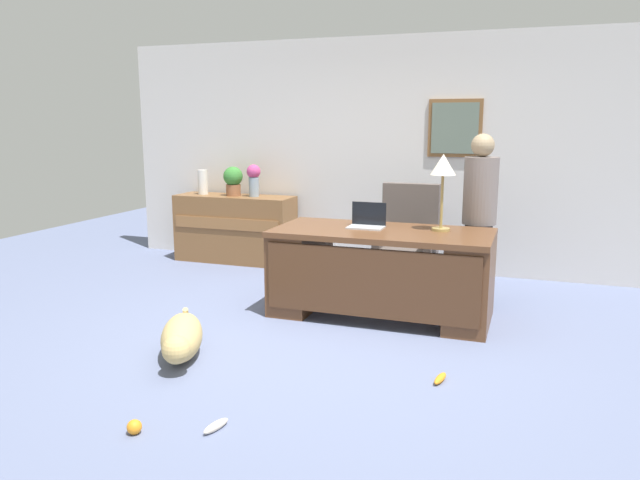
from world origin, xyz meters
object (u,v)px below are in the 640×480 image
(armchair, at_px, (407,243))
(dog_toy_ball, at_px, (134,427))
(credenza, at_px, (235,229))
(vase_empty, at_px, (203,182))
(desk_lamp, at_px, (443,170))
(dog_toy_plush, at_px, (440,378))
(dog_lying, at_px, (181,338))
(potted_plant, at_px, (233,180))
(dog_toy_bone, at_px, (216,426))
(desk, at_px, (381,270))
(laptop, at_px, (367,221))
(person_standing, at_px, (479,218))
(vase_with_flowers, at_px, (254,178))

(armchair, bearing_deg, dog_toy_ball, -102.98)
(dog_toy_ball, bearing_deg, credenza, 109.80)
(vase_empty, xyz_separation_m, dog_toy_ball, (1.90, -4.07, -0.94))
(desk_lamp, relative_size, dog_toy_plush, 3.53)
(dog_lying, bearing_deg, potted_plant, 110.37)
(dog_toy_bone, bearing_deg, credenza, 115.84)
(vase_empty, bearing_deg, armchair, -10.82)
(credenza, bearing_deg, vase_empty, 179.83)
(dog_toy_ball, distance_m, dog_toy_plush, 1.99)
(desk, relative_size, armchair, 1.76)
(desk_lamp, xyz_separation_m, potted_plant, (-2.76, 1.36, -0.29))
(dog_toy_ball, relative_size, dog_toy_plush, 0.44)
(laptop, bearing_deg, dog_toy_bone, -94.94)
(dog_lying, height_order, laptop, laptop)
(armchair, height_order, laptop, armchair)
(person_standing, xyz_separation_m, vase_empty, (-3.47, 0.83, 0.15))
(desk, relative_size, dog_toy_plush, 10.12)
(person_standing, bearing_deg, dog_lying, -131.55)
(dog_lying, distance_m, vase_empty, 3.48)
(dog_toy_ball, bearing_deg, desk, 72.75)
(armchair, height_order, desk_lamp, desk_lamp)
(dog_lying, xyz_separation_m, laptop, (0.99, 1.59, 0.69))
(credenza, relative_size, armchair, 1.37)
(potted_plant, relative_size, dog_toy_bone, 1.85)
(dog_toy_ball, bearing_deg, desk_lamp, 64.67)
(dog_toy_bone, relative_size, dog_toy_plush, 1.02)
(dog_lying, bearing_deg, armchair, 64.60)
(armchair, xyz_separation_m, dog_lying, (-1.18, -2.48, -0.33))
(vase_empty, bearing_deg, vase_with_flowers, 0.00)
(desk, relative_size, dog_toy_bone, 9.90)
(armchair, xyz_separation_m, person_standing, (0.75, -0.31, 0.35))
(dog_lying, distance_m, potted_plant, 3.32)
(desk_lamp, height_order, potted_plant, desk_lamp)
(dog_lying, xyz_separation_m, potted_plant, (-1.12, 3.01, 0.88))
(credenza, distance_m, vase_with_flowers, 0.70)
(armchair, bearing_deg, laptop, -102.23)
(dog_lying, relative_size, dog_toy_plush, 4.37)
(person_standing, distance_m, potted_plant, 3.16)
(credenza, bearing_deg, dog_lying, -69.81)
(credenza, relative_size, desk_lamp, 2.23)
(dog_lying, height_order, desk_lamp, desk_lamp)
(vase_empty, bearing_deg, person_standing, -13.49)
(dog_toy_bone, xyz_separation_m, dog_toy_plush, (1.11, 1.09, 0.00))
(desk, relative_size, credenza, 1.29)
(vase_with_flowers, bearing_deg, dog_lying, -74.49)
(laptop, xyz_separation_m, dog_toy_ball, (-0.62, -2.66, -0.80))
(dog_toy_ball, xyz_separation_m, dog_toy_plush, (1.52, 1.28, -0.02))
(desk, bearing_deg, person_standing, 42.06)
(vase_with_flowers, height_order, potted_plant, vase_with_flowers)
(dog_lying, bearing_deg, dog_toy_plush, 6.48)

